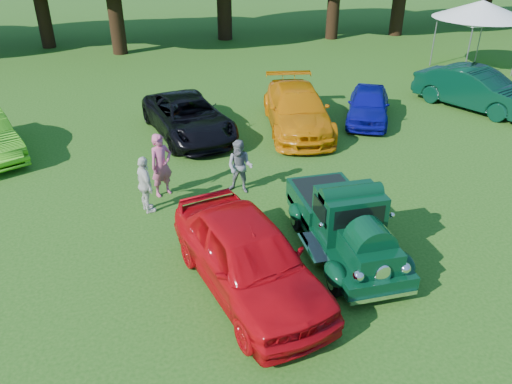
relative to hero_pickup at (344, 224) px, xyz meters
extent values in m
plane|color=#1D4E12|center=(-0.87, -0.45, -0.76)|extent=(120.00, 120.00, 0.00)
cylinder|color=black|center=(-0.78, -1.49, -0.41)|extent=(0.21, 0.69, 0.69)
cylinder|color=black|center=(0.78, -1.49, -0.41)|extent=(0.21, 0.69, 0.69)
cylinder|color=black|center=(-0.78, 1.18, -0.41)|extent=(0.21, 0.69, 0.69)
cylinder|color=black|center=(0.78, 1.18, -0.41)|extent=(0.21, 0.69, 0.69)
cube|color=black|center=(0.00, -0.08, -0.27)|extent=(1.61, 4.22, 0.32)
cube|color=black|center=(0.00, -1.35, 0.11)|extent=(1.03, 1.36, 0.58)
cube|color=black|center=(0.00, -0.21, 0.43)|extent=(1.46, 1.08, 1.13)
cube|color=black|center=(0.00, -0.72, 0.62)|extent=(1.22, 0.06, 0.49)
cube|color=black|center=(0.00, 1.20, -0.01)|extent=(1.61, 1.92, 0.54)
cube|color=black|center=(0.00, 1.20, 0.26)|extent=(1.39, 1.69, 0.05)
ellipsoid|color=black|center=(-0.81, -1.49, -0.23)|extent=(0.47, 0.80, 0.47)
ellipsoid|color=black|center=(0.81, -1.49, -0.23)|extent=(0.47, 0.80, 0.47)
ellipsoid|color=black|center=(-0.83, 1.18, -0.24)|extent=(0.36, 0.68, 0.39)
ellipsoid|color=black|center=(0.83, 1.18, -0.24)|extent=(0.36, 0.68, 0.39)
ellipsoid|color=white|center=(0.00, -2.05, -0.01)|extent=(0.38, 0.12, 0.56)
sphere|color=white|center=(-0.53, -1.99, 0.05)|extent=(0.26, 0.26, 0.26)
sphere|color=white|center=(0.53, -1.99, 0.05)|extent=(0.26, 0.26, 0.26)
cube|color=white|center=(0.00, -2.20, -0.44)|extent=(1.52, 0.10, 0.10)
cube|color=white|center=(0.00, 2.17, -0.38)|extent=(1.52, 0.10, 0.10)
imported|color=#BC080F|center=(-2.58, -0.86, 0.10)|extent=(3.13, 5.34, 1.71)
imported|color=black|center=(-2.73, 8.36, -0.03)|extent=(3.43, 5.60, 1.45)
imported|color=orange|center=(1.41, 7.96, 0.05)|extent=(3.11, 5.83, 1.61)
imported|color=#0B0B82|center=(4.48, 8.17, -0.08)|extent=(3.22, 4.25, 1.35)
imported|color=black|center=(9.55, 8.45, 0.09)|extent=(3.89, 5.43, 1.70)
imported|color=#C14F79|center=(-4.06, 3.95, 0.20)|extent=(0.83, 0.73, 1.91)
imported|color=slate|center=(-1.81, 3.54, 0.07)|extent=(1.01, 0.94, 1.65)
imported|color=silver|center=(-4.58, 3.06, 0.08)|extent=(0.67, 1.05, 1.67)
cube|color=white|center=(13.09, 13.79, 1.91)|extent=(3.37, 3.37, 0.13)
cone|color=white|center=(13.09, 13.79, 2.40)|extent=(4.94, 4.94, 0.87)
cylinder|color=slate|center=(11.67, 12.27, 0.55)|extent=(0.07, 0.07, 2.61)
cylinder|color=slate|center=(11.57, 15.21, 0.55)|extent=(0.07, 0.07, 2.61)
cylinder|color=slate|center=(14.51, 15.30, 0.55)|extent=(0.07, 0.07, 2.61)
cylinder|color=black|center=(-9.51, 25.02, 1.31)|extent=(0.83, 0.83, 4.14)
cylinder|color=black|center=(-5.14, 22.23, 1.41)|extent=(0.87, 0.87, 4.34)
cylinder|color=black|center=(1.78, 24.69, 1.66)|extent=(0.97, 0.97, 4.84)
cylinder|color=black|center=(8.83, 23.14, 1.28)|extent=(0.81, 0.81, 4.07)
cylinder|color=black|center=(13.61, 23.16, 1.50)|extent=(0.90, 0.90, 4.51)
cylinder|color=black|center=(21.91, 24.94, 1.02)|extent=(0.71, 0.71, 3.55)
camera|label=1|loc=(-4.54, -9.38, 6.53)|focal=35.00mm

